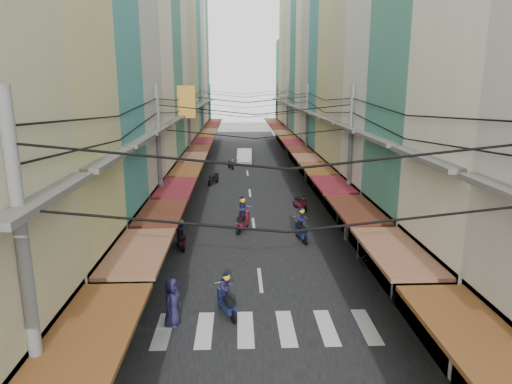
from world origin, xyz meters
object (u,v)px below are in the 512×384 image
object	(u,v)px
white_car	(244,163)
traffic_sign	(359,219)
bicycle	(377,266)
market_umbrella	(490,290)

from	to	relation	value
white_car	traffic_sign	bearing A→B (deg)	-78.28
bicycle	traffic_sign	bearing A→B (deg)	29.44
bicycle	traffic_sign	xyz separation A→B (m)	(-0.72, 0.88, 1.99)
market_umbrella	white_car	bearing A→B (deg)	100.57
bicycle	market_umbrella	world-z (taller)	market_umbrella
bicycle	traffic_sign	distance (m)	2.29
market_umbrella	traffic_sign	xyz separation A→B (m)	(-1.73, 8.23, -0.29)
white_car	bicycle	bearing A→B (deg)	-77.19
white_car	traffic_sign	xyz separation A→B (m)	(4.97, -27.65, 1.99)
bicycle	traffic_sign	world-z (taller)	traffic_sign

